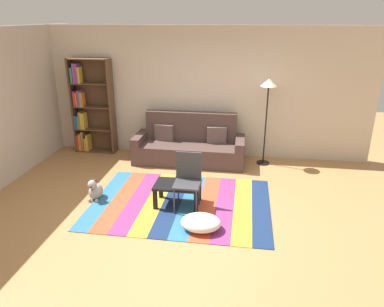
% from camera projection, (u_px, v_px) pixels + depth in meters
% --- Properties ---
extents(ground_plane, '(14.00, 14.00, 0.00)m').
position_uv_depth(ground_plane, '(187.00, 209.00, 5.68)').
color(ground_plane, '#B27F4C').
extents(back_wall, '(6.80, 0.10, 2.70)m').
position_uv_depth(back_wall, '(207.00, 93.00, 7.56)').
color(back_wall, beige).
rests_on(back_wall, ground_plane).
extents(left_wall, '(0.10, 5.50, 2.70)m').
position_uv_depth(left_wall, '(5.00, 107.00, 6.37)').
color(left_wall, beige).
rests_on(left_wall, ground_plane).
extents(rug, '(2.86, 2.12, 0.01)m').
position_uv_depth(rug, '(181.00, 203.00, 5.86)').
color(rug, teal).
rests_on(rug, ground_plane).
extents(couch, '(2.26, 0.80, 1.00)m').
position_uv_depth(couch, '(189.00, 146.00, 7.47)').
color(couch, '#4C3833').
rests_on(couch, ground_plane).
extents(bookshelf, '(0.90, 0.28, 2.05)m').
position_uv_depth(bookshelf, '(88.00, 108.00, 7.83)').
color(bookshelf, brown).
rests_on(bookshelf, ground_plane).
extents(coffee_table, '(0.73, 0.47, 0.36)m').
position_uv_depth(coffee_table, '(178.00, 188.00, 5.72)').
color(coffee_table, black).
rests_on(coffee_table, rug).
extents(pouf, '(0.57, 0.45, 0.22)m').
position_uv_depth(pouf, '(201.00, 223.00, 5.10)').
color(pouf, white).
rests_on(pouf, rug).
extents(dog, '(0.22, 0.35, 0.40)m').
position_uv_depth(dog, '(95.00, 190.00, 5.95)').
color(dog, '#9E998E').
rests_on(dog, ground_plane).
extents(standing_lamp, '(0.32, 0.32, 1.74)m').
position_uv_depth(standing_lamp, '(268.00, 94.00, 6.95)').
color(standing_lamp, black).
rests_on(standing_lamp, ground_plane).
extents(tv_remote, '(0.07, 0.16, 0.02)m').
position_uv_depth(tv_remote, '(184.00, 185.00, 5.65)').
color(tv_remote, black).
rests_on(tv_remote, coffee_table).
extents(folding_chair, '(0.40, 0.40, 0.90)m').
position_uv_depth(folding_chair, '(188.00, 176.00, 5.57)').
color(folding_chair, '#38383D').
rests_on(folding_chair, ground_plane).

